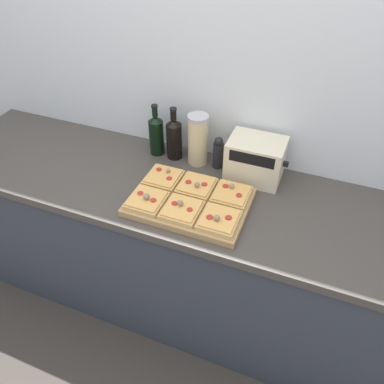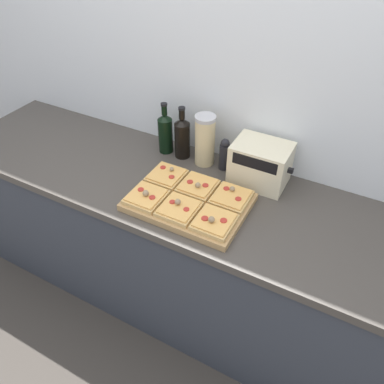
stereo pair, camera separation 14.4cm
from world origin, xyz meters
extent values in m
plane|color=#3D3833|center=(0.00, 0.00, 0.00)|extent=(12.00, 12.00, 0.00)
cube|color=silver|center=(0.00, 0.68, 1.25)|extent=(6.00, 0.06, 2.50)
cube|color=#333842|center=(0.00, 0.32, 0.43)|extent=(2.60, 0.64, 0.85)
cube|color=#423D38|center=(0.00, 0.32, 0.87)|extent=(2.63, 0.67, 0.04)
cube|color=tan|center=(0.07, 0.22, 0.91)|extent=(0.51, 0.36, 0.03)
cube|color=tan|center=(-0.10, 0.30, 0.93)|extent=(0.16, 0.16, 0.02)
cube|color=#E5A856|center=(-0.10, 0.30, 0.95)|extent=(0.14, 0.15, 0.01)
cylinder|color=#AD2D23|center=(-0.14, 0.33, 0.95)|extent=(0.03, 0.03, 0.00)
cylinder|color=#AD2D23|center=(-0.06, 0.29, 0.95)|extent=(0.03, 0.03, 0.00)
sphere|color=#937A5B|center=(-0.09, 0.33, 0.96)|extent=(0.02, 0.02, 0.02)
cube|color=tan|center=(0.07, 0.30, 0.93)|extent=(0.16, 0.16, 0.02)
cube|color=#E5A856|center=(0.07, 0.30, 0.95)|extent=(0.14, 0.15, 0.01)
cylinder|color=#AD2D23|center=(0.03, 0.30, 0.95)|extent=(0.03, 0.03, 0.00)
cylinder|color=#AD2D23|center=(0.10, 0.31, 0.95)|extent=(0.03, 0.03, 0.00)
sphere|color=#937A5B|center=(0.08, 0.28, 0.96)|extent=(0.02, 0.02, 0.02)
cube|color=tan|center=(0.23, 0.30, 0.93)|extent=(0.16, 0.16, 0.02)
cube|color=#E5A856|center=(0.23, 0.30, 0.95)|extent=(0.14, 0.15, 0.01)
cylinder|color=#AD2D23|center=(0.19, 0.33, 0.95)|extent=(0.03, 0.03, 0.00)
cylinder|color=#AD2D23|center=(0.27, 0.29, 0.95)|extent=(0.03, 0.03, 0.00)
sphere|color=#937A5B|center=(0.22, 0.33, 0.96)|extent=(0.02, 0.02, 0.02)
cube|color=tan|center=(-0.10, 0.13, 0.93)|extent=(0.16, 0.16, 0.02)
cube|color=#E5A856|center=(-0.10, 0.13, 0.95)|extent=(0.14, 0.15, 0.01)
cylinder|color=#AD2D23|center=(-0.14, 0.15, 0.95)|extent=(0.03, 0.03, 0.00)
cylinder|color=#AD2D23|center=(-0.06, 0.13, 0.95)|extent=(0.03, 0.03, 0.00)
sphere|color=#937A5B|center=(-0.09, 0.12, 0.96)|extent=(0.03, 0.03, 0.03)
cube|color=tan|center=(0.07, 0.13, 0.93)|extent=(0.16, 0.16, 0.02)
cube|color=#E5A856|center=(0.07, 0.13, 0.95)|extent=(0.14, 0.15, 0.01)
cylinder|color=#AD2D23|center=(0.03, 0.14, 0.95)|extent=(0.02, 0.02, 0.00)
cylinder|color=#AD2D23|center=(0.10, 0.13, 0.95)|extent=(0.02, 0.02, 0.00)
sphere|color=#937A5B|center=(0.06, 0.14, 0.96)|extent=(0.03, 0.03, 0.03)
cube|color=tan|center=(0.23, 0.13, 0.93)|extent=(0.16, 0.16, 0.02)
cube|color=#E5A856|center=(0.23, 0.13, 0.95)|extent=(0.14, 0.15, 0.01)
cylinder|color=#AD2D23|center=(0.20, 0.12, 0.95)|extent=(0.03, 0.03, 0.00)
cylinder|color=#AD2D23|center=(0.27, 0.14, 0.95)|extent=(0.03, 0.03, 0.00)
sphere|color=#937A5B|center=(0.23, 0.11, 0.96)|extent=(0.03, 0.03, 0.03)
cylinder|color=black|center=(-0.25, 0.54, 0.98)|extent=(0.07, 0.07, 0.19)
cone|color=black|center=(-0.25, 0.54, 1.09)|extent=(0.07, 0.07, 0.03)
cylinder|color=black|center=(-0.25, 0.54, 1.13)|extent=(0.03, 0.03, 0.05)
cylinder|color=black|center=(-0.25, 0.54, 1.16)|extent=(0.03, 0.03, 0.01)
cylinder|color=black|center=(-0.15, 0.54, 0.98)|extent=(0.08, 0.08, 0.19)
cone|color=black|center=(-0.15, 0.54, 1.09)|extent=(0.08, 0.08, 0.03)
cylinder|color=black|center=(-0.15, 0.54, 1.13)|extent=(0.03, 0.03, 0.05)
cylinder|color=black|center=(-0.15, 0.54, 1.16)|extent=(0.03, 0.03, 0.01)
cylinder|color=beige|center=(-0.02, 0.54, 1.01)|extent=(0.10, 0.10, 0.24)
cylinder|color=#B2B2B7|center=(-0.02, 0.54, 1.14)|extent=(0.10, 0.10, 0.02)
cylinder|color=black|center=(0.09, 0.54, 0.96)|extent=(0.05, 0.05, 0.13)
sphere|color=black|center=(0.09, 0.54, 1.04)|extent=(0.04, 0.04, 0.04)
cube|color=beige|center=(0.28, 0.52, 0.99)|extent=(0.26, 0.19, 0.20)
cube|color=black|center=(0.28, 0.43, 1.05)|extent=(0.21, 0.01, 0.06)
cube|color=black|center=(0.42, 0.52, 1.00)|extent=(0.02, 0.02, 0.02)
camera|label=1|loc=(0.53, -0.93, 2.00)|focal=35.00mm
camera|label=2|loc=(0.66, -0.87, 2.00)|focal=35.00mm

